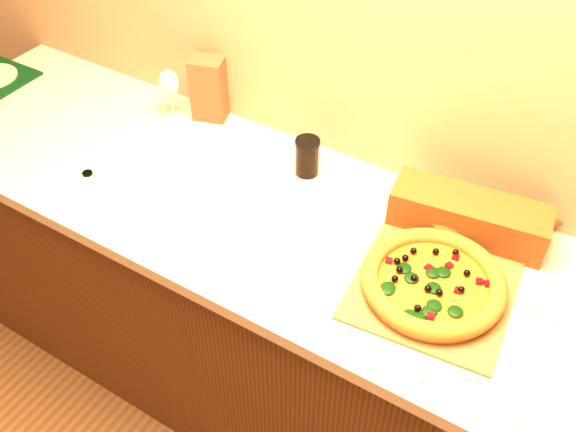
% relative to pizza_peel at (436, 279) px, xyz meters
% --- Properties ---
extents(cabinet, '(2.80, 0.65, 0.86)m').
position_rel_pizza_peel_xyz_m(cabinet, '(-0.30, 0.00, -0.47)').
color(cabinet, '#45210E').
rests_on(cabinet, ground).
extents(countertop, '(2.84, 0.68, 0.04)m').
position_rel_pizza_peel_xyz_m(countertop, '(-0.30, 0.00, -0.02)').
color(countertop, beige).
rests_on(countertop, cabinet).
extents(pizza_peel, '(0.40, 0.57, 0.01)m').
position_rel_pizza_peel_xyz_m(pizza_peel, '(0.00, 0.00, 0.00)').
color(pizza_peel, brown).
rests_on(pizza_peel, countertop).
extents(pizza, '(0.34, 0.34, 0.05)m').
position_rel_pizza_peel_xyz_m(pizza, '(0.00, -0.04, 0.03)').
color(pizza, '#BA7E2E').
rests_on(pizza, pizza_peel).
extents(bottle_cap, '(0.04, 0.04, 0.01)m').
position_rel_pizza_peel_xyz_m(bottle_cap, '(-1.02, -0.15, -0.00)').
color(bottle_cap, black).
rests_on(bottle_cap, countertop).
extents(rolling_pin, '(0.34, 0.29, 0.06)m').
position_rel_pizza_peel_xyz_m(rolling_pin, '(0.05, 0.21, 0.02)').
color(rolling_pin, '#522F0E').
rests_on(rolling_pin, countertop).
extents(bread_bag, '(0.41, 0.18, 0.11)m').
position_rel_pizza_peel_xyz_m(bread_bag, '(-0.00, 0.20, 0.05)').
color(bread_bag, brown).
rests_on(bread_bag, countertop).
extents(wine_glass, '(0.07, 0.07, 0.17)m').
position_rel_pizza_peel_xyz_m(wine_glass, '(-0.99, 0.21, 0.11)').
color(wine_glass, silver).
rests_on(wine_glass, countertop).
extents(paper_bag, '(0.12, 0.11, 0.21)m').
position_rel_pizza_peel_xyz_m(paper_bag, '(-0.89, 0.28, 0.10)').
color(paper_bag, brown).
rests_on(paper_bag, countertop).
extents(dark_jar, '(0.07, 0.07, 0.11)m').
position_rel_pizza_peel_xyz_m(dark_jar, '(-0.48, 0.19, 0.05)').
color(dark_jar, black).
rests_on(dark_jar, countertop).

